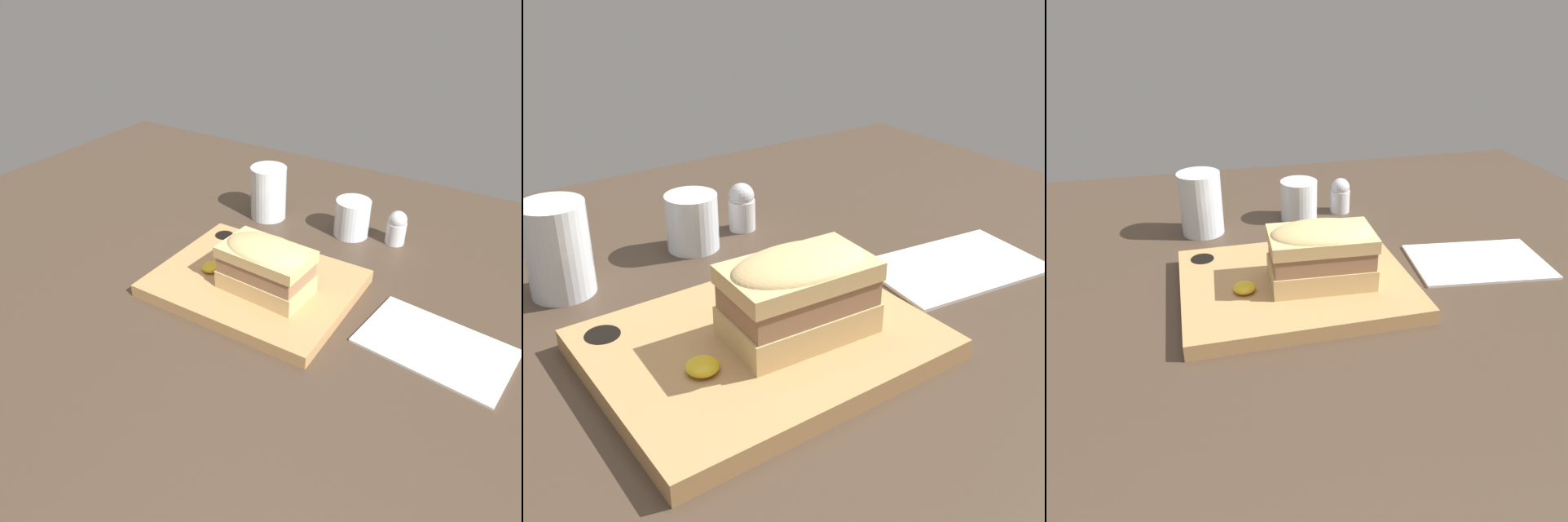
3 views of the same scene
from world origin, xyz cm
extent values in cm
cube|color=#423326|center=(0.00, 0.00, 1.00)|extent=(142.43, 108.67, 2.00)
cube|color=tan|center=(4.15, -1.47, 3.04)|extent=(30.51, 23.72, 2.08)
cylinder|color=black|center=(-7.78, 7.07, 3.61)|extent=(3.32, 3.32, 1.04)
cube|color=tan|center=(7.19, -3.13, 5.53)|extent=(13.89, 8.76, 2.90)
cube|color=#936B4C|center=(7.19, -3.13, 8.24)|extent=(13.34, 8.41, 2.52)
cube|color=tan|center=(7.19, -3.13, 10.37)|extent=(13.89, 8.76, 1.74)
ellipsoid|color=tan|center=(7.19, -3.13, 11.09)|extent=(13.61, 8.59, 2.61)
ellipsoid|color=gold|center=(-3.04, -3.37, 4.66)|extent=(2.93, 2.93, 1.17)
cylinder|color=silver|center=(-6.89, 21.00, 7.21)|extent=(6.99, 6.99, 10.43)
cylinder|color=silver|center=(-6.89, 21.00, 4.55)|extent=(6.15, 6.15, 4.69)
cylinder|color=silver|center=(10.16, 22.90, 5.51)|extent=(6.48, 6.48, 7.01)
cylinder|color=black|center=(10.16, 22.90, 4.96)|extent=(5.83, 5.83, 5.53)
cube|color=white|center=(32.59, -0.05, 2.20)|extent=(21.15, 15.00, 0.40)
cylinder|color=silver|center=(18.25, 24.32, 4.04)|extent=(3.53, 3.53, 4.08)
sphere|color=#B7B7BC|center=(18.25, 24.32, 6.70)|extent=(3.35, 3.35, 3.35)
camera|label=1|loc=(39.82, -57.15, 49.82)|focal=35.00mm
camera|label=2|loc=(-23.61, -44.14, 37.09)|focal=45.00mm
camera|label=3|loc=(-8.46, -59.50, 38.31)|focal=35.00mm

